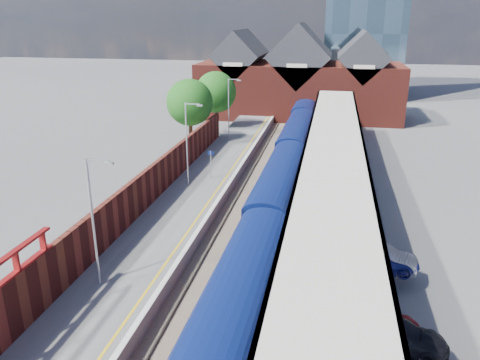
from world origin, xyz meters
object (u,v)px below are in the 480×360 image
object	(u,v)px
parked_car_dark	(396,334)
parked_car_blue	(377,259)
platform_sign	(211,160)
lamp_post_c	(188,139)
lamp_post_d	(230,105)
lamp_post_b	(95,215)
parked_car_red	(378,328)
train	(290,156)
parked_car_silver	(379,256)

from	to	relation	value
parked_car_dark	parked_car_blue	size ratio (longest dim) A/B	0.95
platform_sign	lamp_post_c	bearing A→B (deg)	-124.26
lamp_post_d	parked_car_blue	xyz separation A→B (m)	(14.52, -27.60, -3.36)
lamp_post_b	parked_car_dark	distance (m)	15.35
lamp_post_b	platform_sign	xyz separation A→B (m)	(1.36, 18.00, -2.30)
lamp_post_b	parked_car_red	world-z (taller)	lamp_post_b
parked_car_dark	lamp_post_d	bearing A→B (deg)	35.08
parked_car_dark	lamp_post_c	bearing A→B (deg)	50.77
lamp_post_c	train	bearing A→B (deg)	39.93
lamp_post_c	parked_car_dark	world-z (taller)	lamp_post_c
parked_car_dark	parked_car_blue	bearing A→B (deg)	14.24
lamp_post_c	parked_car_blue	xyz separation A→B (m)	(14.52, -11.60, -3.36)
parked_car_red	platform_sign	bearing A→B (deg)	9.61
lamp_post_b	lamp_post_d	bearing A→B (deg)	90.00
parked_car_red	parked_car_dark	world-z (taller)	parked_car_red
train	lamp_post_b	bearing A→B (deg)	-109.19
parked_car_blue	parked_car_dark	bearing A→B (deg)	178.31
train	lamp_post_c	xyz separation A→B (m)	(-7.86, -6.58, 2.87)
lamp_post_b	parked_car_dark	world-z (taller)	lamp_post_b
lamp_post_d	parked_car_dark	world-z (taller)	lamp_post_d
train	lamp_post_c	world-z (taller)	lamp_post_c
lamp_post_b	parked_car_blue	world-z (taller)	lamp_post_b
parked_car_red	lamp_post_d	bearing A→B (deg)	-0.32
parked_car_red	parked_car_blue	distance (m)	6.45
train	parked_car_dark	bearing A→B (deg)	-74.33
parked_car_red	parked_car_dark	size ratio (longest dim) A/B	0.91
parked_car_red	parked_car_silver	xyz separation A→B (m)	(0.56, 6.67, 0.02)
lamp_post_c	lamp_post_d	xyz separation A→B (m)	(0.00, 16.00, 0.00)
train	lamp_post_d	xyz separation A→B (m)	(-7.86, 9.42, 2.87)
parked_car_red	parked_car_silver	world-z (taller)	parked_car_silver
parked_car_blue	parked_car_silver	bearing A→B (deg)	-29.66
train	lamp_post_b	xyz separation A→B (m)	(-7.86, -22.58, 2.87)
parked_car_red	parked_car_silver	distance (m)	6.69
lamp_post_c	platform_sign	distance (m)	3.34
parked_car_silver	train	bearing A→B (deg)	32.91
platform_sign	parked_car_silver	size ratio (longest dim) A/B	0.59
lamp_post_c	platform_sign	xyz separation A→B (m)	(1.36, 2.00, -2.30)
lamp_post_b	platform_sign	bearing A→B (deg)	85.67
lamp_post_b	platform_sign	world-z (taller)	lamp_post_b
lamp_post_b	parked_car_dark	bearing A→B (deg)	-8.57
train	parked_car_red	distance (m)	25.38
lamp_post_d	parked_car_silver	size ratio (longest dim) A/B	1.66
parked_car_dark	parked_car_blue	distance (m)	6.64
lamp_post_d	platform_sign	world-z (taller)	lamp_post_d
train	platform_sign	size ratio (longest dim) A/B	26.38
lamp_post_b	parked_car_silver	size ratio (longest dim) A/B	1.66
platform_sign	parked_car_silver	bearing A→B (deg)	-45.20
train	parked_car_blue	bearing A→B (deg)	-69.87
lamp_post_b	parked_car_red	size ratio (longest dim) A/B	1.77
parked_car_red	parked_car_silver	size ratio (longest dim) A/B	0.94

